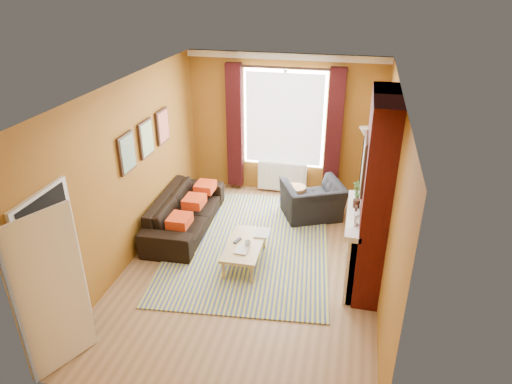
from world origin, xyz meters
TOP-DOWN VIEW (x-y plane):
  - ground at (0.00, 0.00)m, footprint 5.50×5.50m
  - room_walls at (0.63, 0.28)m, footprint 3.82×5.54m
  - striped_rug at (-0.19, 0.56)m, footprint 2.98×3.88m
  - sofa at (-1.42, 0.83)m, footprint 0.95×2.25m
  - armchair at (0.73, 1.74)m, footprint 1.34×1.28m
  - coffee_table at (-0.13, 0.02)m, footprint 0.56×1.09m
  - wicker_stool at (0.38, 1.97)m, footprint 0.47×0.47m
  - floor_lamp at (1.55, 2.40)m, footprint 0.24×0.24m
  - book_a at (-0.22, -0.18)m, footprint 0.20×0.26m
  - book_b at (-0.04, 0.36)m, footprint 0.25×0.33m
  - mug at (-0.06, -0.05)m, footprint 0.13×0.13m
  - tv_remote at (-0.25, 0.05)m, footprint 0.10×0.18m

SIDE VIEW (x-z plane):
  - ground at x=0.00m, z-range 0.00..0.00m
  - striped_rug at x=-0.19m, z-range 0.00..0.02m
  - wicker_stool at x=0.38m, z-range 0.00..0.48m
  - coffee_table at x=-0.13m, z-range 0.14..0.50m
  - sofa at x=-1.42m, z-range 0.00..0.65m
  - armchair at x=0.73m, z-range 0.00..0.68m
  - tv_remote at x=-0.25m, z-range 0.36..0.38m
  - book_a at x=-0.22m, z-range 0.36..0.38m
  - book_b at x=-0.04m, z-range 0.36..0.38m
  - mug at x=-0.06m, z-range 0.36..0.45m
  - floor_lamp at x=1.55m, z-range 0.46..2.05m
  - room_walls at x=0.63m, z-range -0.04..2.80m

